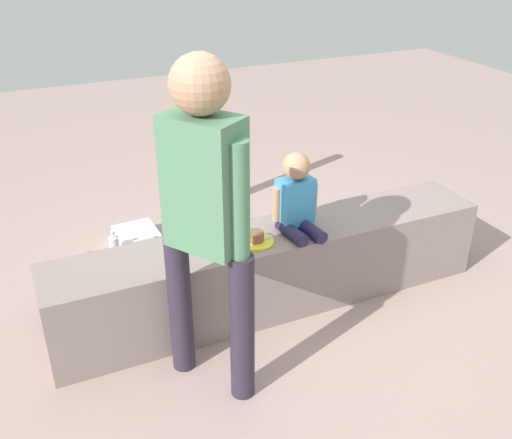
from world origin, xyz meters
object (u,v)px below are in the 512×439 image
(party_cup_red, at_px, (92,261))
(cake_box_white, at_px, (137,236))
(handbag_black_leather, at_px, (80,288))
(gift_bag, at_px, (203,222))
(handbag_brown_canvas, at_px, (214,258))
(adult_standing, at_px, (205,205))
(cake_plate, at_px, (255,239))
(water_bottle_near_gift, at_px, (114,247))
(child_seated, at_px, (296,197))
(water_bottle_far_side, at_px, (157,250))

(party_cup_red, xyz_separation_m, cake_box_white, (0.37, 0.23, -0.00))
(cake_box_white, relative_size, handbag_black_leather, 1.00)
(gift_bag, relative_size, handbag_brown_canvas, 1.17)
(adult_standing, height_order, cake_plate, adult_standing)
(adult_standing, bearing_deg, water_bottle_near_gift, 98.60)
(child_seated, height_order, party_cup_red, child_seated)
(adult_standing, distance_m, handbag_brown_canvas, 1.41)
(cake_plate, bearing_deg, gift_bag, 88.55)
(cake_plate, bearing_deg, party_cup_red, 130.73)
(child_seated, height_order, water_bottle_near_gift, child_seated)
(gift_bag, bearing_deg, water_bottle_far_side, -159.82)
(water_bottle_far_side, height_order, party_cup_red, water_bottle_far_side)
(cake_plate, distance_m, gift_bag, 1.08)
(cake_box_white, bearing_deg, water_bottle_near_gift, -137.57)
(party_cup_red, height_order, handbag_black_leather, handbag_black_leather)
(water_bottle_near_gift, height_order, handbag_black_leather, handbag_black_leather)
(child_seated, relative_size, water_bottle_far_side, 2.57)
(water_bottle_far_side, relative_size, party_cup_red, 1.71)
(child_seated, bearing_deg, cake_plate, -172.01)
(adult_standing, xyz_separation_m, cake_box_white, (-0.01, 1.59, -0.98))
(water_bottle_far_side, bearing_deg, handbag_black_leather, -152.04)
(party_cup_red, bearing_deg, handbag_black_leather, -109.28)
(adult_standing, xyz_separation_m, handbag_black_leather, (-0.52, 0.97, -0.91))
(gift_bag, height_order, cake_box_white, gift_bag)
(handbag_black_leather, bearing_deg, child_seated, -22.51)
(water_bottle_far_side, bearing_deg, child_seated, -51.27)
(cake_plate, bearing_deg, cake_box_white, 110.87)
(handbag_brown_canvas, bearing_deg, water_bottle_near_gift, 144.72)
(cake_plate, height_order, water_bottle_near_gift, cake_plate)
(cake_box_white, bearing_deg, cake_plate, -69.13)
(gift_bag, distance_m, water_bottle_near_gift, 0.68)
(handbag_brown_canvas, bearing_deg, gift_bag, 79.78)
(gift_bag, xyz_separation_m, water_bottle_far_side, (-0.40, -0.15, -0.07))
(gift_bag, bearing_deg, handbag_black_leather, -155.11)
(child_seated, relative_size, handbag_brown_canvas, 1.66)
(cake_plate, height_order, water_bottle_far_side, cake_plate)
(water_bottle_near_gift, xyz_separation_m, party_cup_red, (-0.17, -0.04, -0.05))
(gift_bag, bearing_deg, water_bottle_near_gift, -178.72)
(party_cup_red, distance_m, cake_box_white, 0.43)
(gift_bag, xyz_separation_m, handbag_brown_canvas, (-0.08, -0.44, -0.05))
(party_cup_red, bearing_deg, cake_box_white, 31.57)
(cake_box_white, distance_m, handbag_black_leather, 0.81)
(party_cup_red, relative_size, handbag_brown_canvas, 0.38)
(party_cup_red, bearing_deg, gift_bag, 3.96)
(child_seated, height_order, adult_standing, adult_standing)
(child_seated, height_order, cake_plate, child_seated)
(child_seated, xyz_separation_m, gift_bag, (-0.26, 0.97, -0.57))
(gift_bag, xyz_separation_m, party_cup_red, (-0.84, -0.06, -0.10))
(handbag_black_leather, bearing_deg, adult_standing, -61.79)
(water_bottle_near_gift, xyz_separation_m, water_bottle_far_side, (0.27, -0.13, -0.02))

